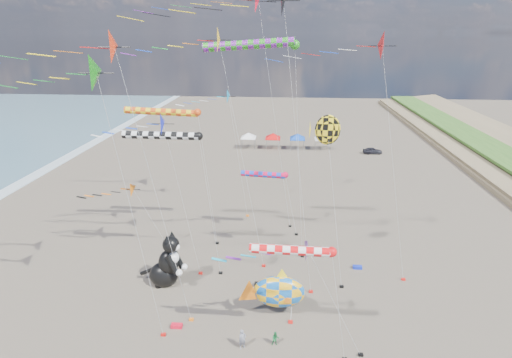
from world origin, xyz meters
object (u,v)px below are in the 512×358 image
object	(u,v)px
cat_inflatable	(166,259)
child_green	(275,339)
fish_inflatable	(278,292)
parked_car	(373,151)
person_adult	(242,339)
child_blue	(260,292)

from	to	relation	value
cat_inflatable	child_green	distance (m)	12.83
fish_inflatable	child_green	xyz separation A→B (m)	(-0.10, -3.57, -1.69)
cat_inflatable	parked_car	size ratio (longest dim) A/B	1.50
cat_inflatable	person_adult	size ratio (longest dim) A/B	3.40
person_adult	child_green	xyz separation A→B (m)	(2.47, 0.49, -0.22)
child_blue	parked_car	size ratio (longest dim) A/B	0.28
cat_inflatable	parked_car	distance (m)	53.74
fish_inflatable	child_blue	xyz separation A→B (m)	(-1.72, 2.30, -1.78)
fish_inflatable	person_adult	xyz separation A→B (m)	(-2.57, -4.06, -1.47)
cat_inflatable	fish_inflatable	bearing A→B (deg)	-4.71
person_adult	child_blue	distance (m)	6.42
child_green	parked_car	distance (m)	55.79
parked_car	person_adult	bearing A→B (deg)	155.12
child_green	cat_inflatable	bearing A→B (deg)	136.21
child_green	child_blue	distance (m)	6.08
child_green	person_adult	bearing A→B (deg)	-178.45
cat_inflatable	child_green	bearing A→B (deg)	-20.39
fish_inflatable	parked_car	xyz separation A→B (m)	(17.26, 49.45, -1.66)
child_green	parked_car	size ratio (longest dim) A/B	0.32
cat_inflatable	child_green	size ratio (longest dim) A/B	4.65
person_adult	parked_car	world-z (taller)	person_adult
child_blue	cat_inflatable	bearing A→B (deg)	151.08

